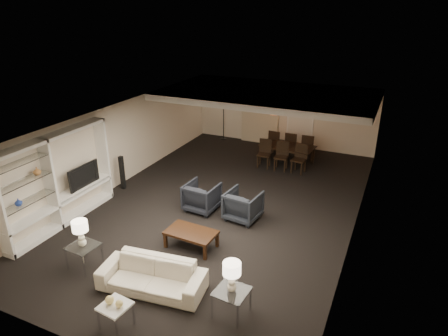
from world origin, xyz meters
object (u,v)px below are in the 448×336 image
coffee_table (191,239)px  table_lamp_right (232,277)px  vase_amber (37,171)px  chair_fl (276,142)px  pendant_light (276,110)px  sofa (152,276)px  marble_table (116,316)px  chair_nr (299,159)px  table_lamp_left (81,234)px  armchair_right (243,205)px  chair_fr (308,147)px  floor_lamp (223,118)px  side_table_left (85,256)px  floor_speaker (122,173)px  armchair_left (202,197)px  television (81,175)px  vase_blue (18,202)px  dining_table (286,155)px  chair_fm (292,145)px  chair_nm (281,157)px  chair_nl (264,154)px  side_table_right (232,303)px

coffee_table → table_lamp_right: (1.70, -1.60, 0.63)m
vase_amber → chair_fl: bearing=65.3°
table_lamp_right → vase_amber: bearing=172.5°
pendant_light → sofa: (-0.12, -7.33, -1.61)m
marble_table → chair_nr: chair_nr is taller
table_lamp_left → chair_nr: size_ratio=0.62×
coffee_table → table_lamp_left: table_lamp_left is taller
armchair_right → chair_fr: (0.54, 4.85, 0.09)m
table_lamp_left → floor_lamp: bearing=95.5°
side_table_left → coffee_table: bearing=43.3°
pendant_light → floor_speaker: bearing=-132.4°
chair_nr → chair_fl: bearing=140.0°
marble_table → chair_nr: 8.04m
armchair_left → coffee_table: bearing=113.0°
side_table_left → marble_table: side_table_left is taller
sofa → television: television is taller
vase_blue → chair_fr: bearing=60.2°
dining_table → floor_lamp: floor_lamp is taller
chair_fl → chair_fr: 1.20m
chair_fm → chair_fr: (0.60, 0.00, 0.00)m
table_lamp_left → table_lamp_right: 3.40m
chair_nm → vase_blue: bearing=-125.2°
table_lamp_right → chair_fm: (-1.16, 8.15, -0.35)m
sofa → vase_blue: (-3.49, 0.06, 0.84)m
floor_speaker → chair_fr: size_ratio=1.09×
vase_amber → chair_nl: vase_amber is taller
sofa → armchair_right: (0.60, 3.30, 0.08)m
side_table_right → chair_fr: chair_fr is taller
table_lamp_left → television: television is taller
coffee_table → chair_nr: chair_nr is taller
floor_speaker → chair_nm: floor_speaker is taller
pendant_light → coffee_table: bearing=-91.2°
table_lamp_left → table_lamp_right: size_ratio=1.00×
chair_nr → table_lamp_left: bearing=-105.2°
vase_blue → floor_lamp: 9.02m
coffee_table → chair_fl: (-0.06, 6.55, 0.27)m
chair_nr → floor_speaker: bearing=-136.1°
sofa → floor_speaker: bearing=126.9°
side_table_left → television: television is taller
pendant_light → side_table_left: pendant_light is taller
sofa → vase_amber: vase_amber is taller
side_table_right → chair_fr: size_ratio=0.60×
table_lamp_right → chair_fr: table_lamp_right is taller
dining_table → chair_fm: 0.67m
side_table_left → television: bearing=132.1°
marble_table → chair_nm: chair_nm is taller
coffee_table → side_table_right: bearing=-43.3°
coffee_table → chair_fr: bearing=80.2°
side_table_right → pendant_light: bearing=102.2°
side_table_left → chair_fl: size_ratio=0.60×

